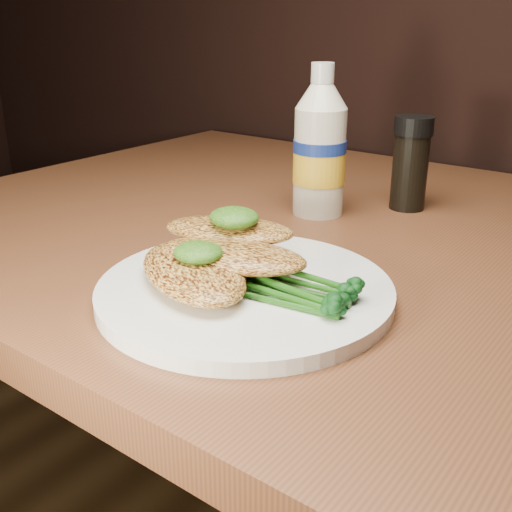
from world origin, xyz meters
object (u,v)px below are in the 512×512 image
Objects in this scene: dining_table at (357,491)px; pepper_grinder at (410,163)px; mayo_bottle at (320,141)px; plate at (245,290)px.

pepper_grinder is at bearing 98.81° from dining_table.
mayo_bottle is (-0.10, 0.04, 0.47)m from dining_table.
plate is 2.23× the size of pepper_grinder.
mayo_bottle reaches higher than pepper_grinder.
dining_table is at bearing -19.24° from mayo_bottle.
pepper_grinder is at bearing 89.55° from plate.
plate is at bearing -90.45° from pepper_grinder.
dining_table is 0.48m from mayo_bottle.
dining_table is at bearing 84.25° from plate.
dining_table is 0.44m from plate.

